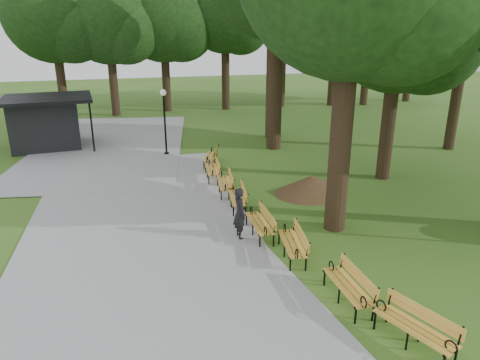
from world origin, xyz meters
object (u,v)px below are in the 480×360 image
object	(u,v)px
kiosk	(45,122)
bench_5	(225,183)
bench_6	(212,169)
dirt_mound	(312,185)
bench_2	(292,243)
lamp_post	(164,109)
person	(240,213)
bench_7	(211,157)
bench_3	(259,223)
bench_1	(348,286)
bench_4	(237,197)
bench_0	(415,328)
lawn_tree_1	(400,20)

from	to	relation	value
kiosk	bench_5	xyz separation A→B (m)	(7.87, -9.75, -0.99)
bench_5	bench_6	xyz separation A→B (m)	(-0.12, 1.89, 0.00)
dirt_mound	bench_2	bearing A→B (deg)	-120.39
kiosk	dirt_mound	bearing A→B (deg)	-48.19
lamp_post	dirt_mound	distance (m)	9.21
person	lamp_post	distance (m)	10.69
kiosk	bench_7	size ratio (longest dim) A/B	2.40
bench_3	dirt_mound	bearing A→B (deg)	135.45
kiosk	bench_3	distance (m)	16.02
bench_5	bench_7	xyz separation A→B (m)	(0.25, 3.94, 0.00)
person	bench_6	distance (m)	5.97
bench_2	bench_6	bearing A→B (deg)	-164.64
bench_5	person	bearing A→B (deg)	1.23
bench_5	kiosk	bearing A→B (deg)	-133.00
bench_1	lamp_post	bearing A→B (deg)	-168.65
bench_4	bench_7	bearing A→B (deg)	-173.30
bench_2	person	bearing A→B (deg)	-135.12
kiosk	bench_0	world-z (taller)	kiosk
bench_1	bench_6	world-z (taller)	same
person	dirt_mound	distance (m)	4.96
bench_0	bench_5	bearing A→B (deg)	169.77
kiosk	bench_6	world-z (taller)	kiosk
bench_0	bench_7	distance (m)	13.94
kiosk	bench_0	size ratio (longest dim) A/B	2.40
lamp_post	dirt_mound	size ratio (longest dim) A/B	1.34
kiosk	dirt_mound	size ratio (longest dim) A/B	1.78
bench_1	bench_2	xyz separation A→B (m)	(-0.46, 2.47, 0.00)
lamp_post	bench_5	xyz separation A→B (m)	(1.62, -6.46, -2.00)
lamp_post	lawn_tree_1	size ratio (longest dim) A/B	0.36
dirt_mound	bench_5	size ratio (longest dim) A/B	1.35
bench_1	bench_6	size ratio (longest dim) A/B	1.00
bench_5	bench_4	bearing A→B (deg)	10.50
bench_3	bench_7	xyz separation A→B (m)	(0.09, 8.01, 0.00)
dirt_mound	bench_3	xyz separation A→B (m)	(-3.22, -3.08, 0.05)
bench_5	bench_2	bearing A→B (deg)	14.65
bench_3	bench_5	xyz separation A→B (m)	(-0.16, 4.07, 0.00)
bench_2	bench_4	xyz separation A→B (m)	(-0.58, 4.01, 0.00)
bench_0	bench_2	world-z (taller)	same
person	bench_7	world-z (taller)	person
person	bench_4	xyz separation A→B (m)	(0.56, 2.41, -0.41)
bench_0	lawn_tree_1	distance (m)	12.99
kiosk	lawn_tree_1	distance (m)	18.78
dirt_mound	bench_2	distance (m)	5.41
bench_6	lawn_tree_1	world-z (taller)	lawn_tree_1
kiosk	bench_2	size ratio (longest dim) A/B	2.40
lawn_tree_1	lamp_post	bearing A→B (deg)	144.07
person	kiosk	bearing A→B (deg)	25.42
dirt_mound	bench_1	size ratio (longest dim) A/B	1.35
bench_7	person	bearing A→B (deg)	13.85
person	bench_4	bearing A→B (deg)	-15.73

